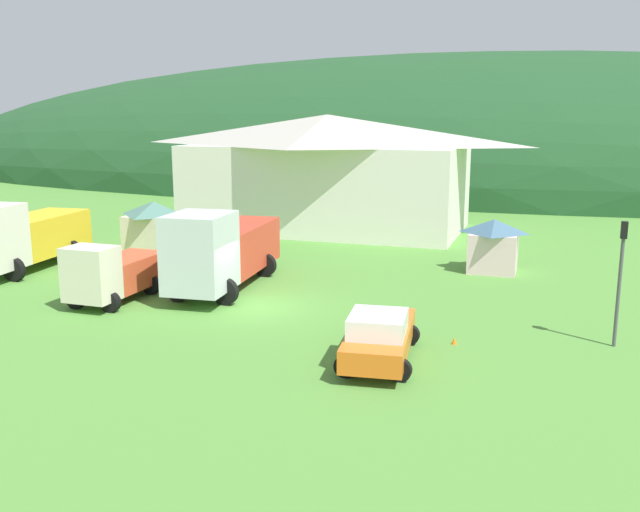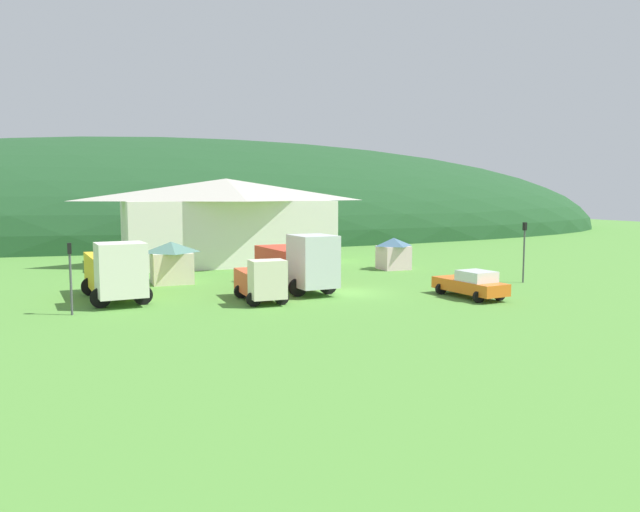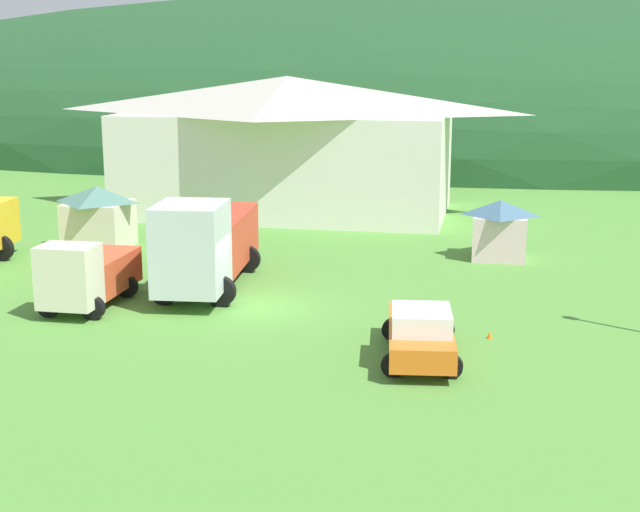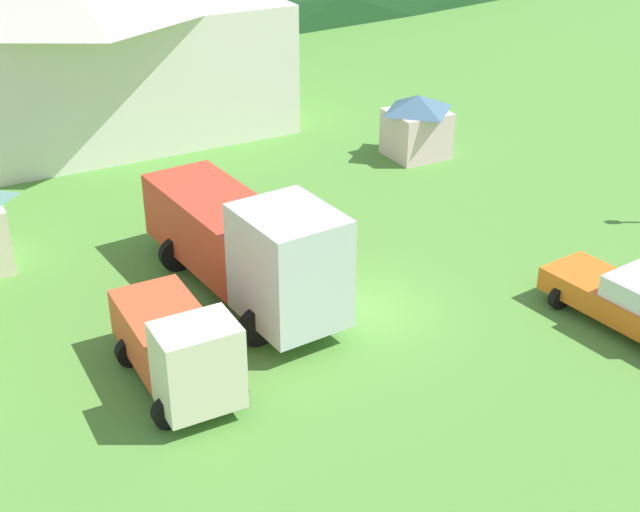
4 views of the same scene
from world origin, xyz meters
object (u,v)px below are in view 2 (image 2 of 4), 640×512
(play_shed_pink, at_px, (394,253))
(heavy_rig_striped, at_px, (115,270))
(depot_building, at_px, (227,220))
(play_shed_cream, at_px, (172,262))
(traffic_cone_near_pickup, at_px, (475,290))
(light_truck_cream, at_px, (261,281))
(service_pickup_orange, at_px, (471,284))
(tow_truck_silver, at_px, (298,262))
(traffic_light_east, at_px, (524,246))
(traffic_light_west, at_px, (70,270))

(play_shed_pink, relative_size, heavy_rig_striped, 0.33)
(depot_building, distance_m, play_shed_pink, 15.31)
(play_shed_cream, distance_m, heavy_rig_striped, 7.01)
(play_shed_cream, relative_size, traffic_cone_near_pickup, 5.98)
(light_truck_cream, xyz_separation_m, service_pickup_orange, (12.03, -3.25, -0.39))
(heavy_rig_striped, distance_m, tow_truck_silver, 11.11)
(tow_truck_silver, relative_size, traffic_light_east, 2.06)
(depot_building, height_order, heavy_rig_striped, depot_building)
(play_shed_cream, bearing_deg, service_pickup_orange, -38.43)
(play_shed_cream, distance_m, traffic_light_east, 24.47)
(light_truck_cream, height_order, traffic_light_west, traffic_light_west)
(traffic_light_west, bearing_deg, light_truck_cream, 1.30)
(tow_truck_silver, bearing_deg, depot_building, 177.59)
(tow_truck_silver, bearing_deg, play_shed_pink, 119.30)
(heavy_rig_striped, bearing_deg, play_shed_cream, 139.79)
(light_truck_cream, bearing_deg, heavy_rig_striped, -114.35)
(play_shed_cream, relative_size, service_pickup_orange, 0.57)
(play_shed_cream, height_order, play_shed_pink, play_shed_cream)
(service_pickup_orange, relative_size, traffic_light_west, 1.37)
(depot_building, xyz_separation_m, play_shed_pink, (11.67, -9.58, -2.54))
(play_shed_pink, relative_size, traffic_light_west, 0.70)
(heavy_rig_striped, bearing_deg, light_truck_cream, 59.93)
(traffic_light_west, bearing_deg, traffic_cone_near_pickup, -1.48)
(depot_building, distance_m, play_shed_cream, 12.87)
(play_shed_cream, bearing_deg, light_truck_cream, -67.88)
(play_shed_cream, bearing_deg, heavy_rig_striped, -124.60)
(depot_building, bearing_deg, tow_truck_silver, -87.39)
(play_shed_pink, height_order, tow_truck_silver, tow_truck_silver)
(play_shed_cream, distance_m, tow_truck_silver, 9.38)
(heavy_rig_striped, relative_size, tow_truck_silver, 0.90)
(tow_truck_silver, bearing_deg, light_truck_cream, -51.29)
(traffic_light_west, distance_m, traffic_light_east, 29.19)
(traffic_cone_near_pickup, bearing_deg, heavy_rig_striped, 168.63)
(play_shed_pink, distance_m, tow_truck_silver, 13.20)
(depot_building, height_order, traffic_light_west, depot_building)
(heavy_rig_striped, xyz_separation_m, traffic_light_east, (26.85, -2.87, 0.83))
(service_pickup_orange, bearing_deg, traffic_light_west, -104.69)
(tow_truck_silver, height_order, traffic_light_east, traffic_light_east)
(depot_building, distance_m, tow_truck_silver, 17.16)
(traffic_light_east, bearing_deg, service_pickup_orange, -151.10)
(service_pickup_orange, bearing_deg, traffic_cone_near_pickup, 133.24)
(depot_building, distance_m, heavy_rig_striped, 19.75)
(light_truck_cream, distance_m, service_pickup_orange, 12.46)
(play_shed_cream, distance_m, traffic_cone_near_pickup, 20.54)
(play_shed_cream, distance_m, play_shed_pink, 18.07)
(play_shed_cream, bearing_deg, traffic_light_west, -123.51)
(play_shed_cream, height_order, tow_truck_silver, tow_truck_silver)
(play_shed_pink, xyz_separation_m, traffic_light_east, (4.85, -9.99, 1.24))
(service_pickup_orange, xyz_separation_m, traffic_cone_near_pickup, (2.00, 2.40, -0.83))
(service_pickup_orange, bearing_deg, traffic_light_east, 112.00)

